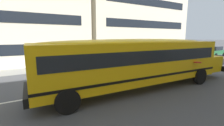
# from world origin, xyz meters

# --- Properties ---
(ground_plane) EXTENTS (400.00, 400.00, 0.00)m
(ground_plane) POSITION_xyz_m (0.00, 0.00, 0.00)
(ground_plane) COLOR #4C4C4F
(sidewalk_far) EXTENTS (120.00, 3.00, 0.01)m
(sidewalk_far) POSITION_xyz_m (0.00, 7.93, 0.01)
(sidewalk_far) COLOR gray
(sidewalk_far) RESTS_ON ground_plane
(lane_centreline) EXTENTS (110.00, 0.16, 0.01)m
(lane_centreline) POSITION_xyz_m (0.00, 0.00, 0.00)
(lane_centreline) COLOR silver
(lane_centreline) RESTS_ON ground_plane
(school_bus) EXTENTS (13.88, 3.52, 3.09)m
(school_bus) POSITION_xyz_m (-0.63, -1.44, 1.83)
(school_bus) COLOR yellow
(school_bus) RESTS_ON ground_plane
(parked_car_green_mid_block) EXTENTS (3.93, 1.93, 1.64)m
(parked_car_green_mid_block) POSITION_xyz_m (21.72, 5.46, 0.84)
(parked_car_green_mid_block) COLOR #236038
(parked_car_green_mid_block) RESTS_ON ground_plane
(parked_car_black_past_driveway) EXTENTS (3.90, 1.89, 1.64)m
(parked_car_black_past_driveway) POSITION_xyz_m (7.62, 5.00, 0.84)
(parked_car_black_past_driveway) COLOR black
(parked_car_black_past_driveway) RESTS_ON ground_plane
(apartment_block_far_centre) EXTENTS (17.72, 10.49, 13.30)m
(apartment_block_far_centre) POSITION_xyz_m (10.26, 14.65, 6.65)
(apartment_block_far_centre) COLOR beige
(apartment_block_far_centre) RESTS_ON ground_plane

